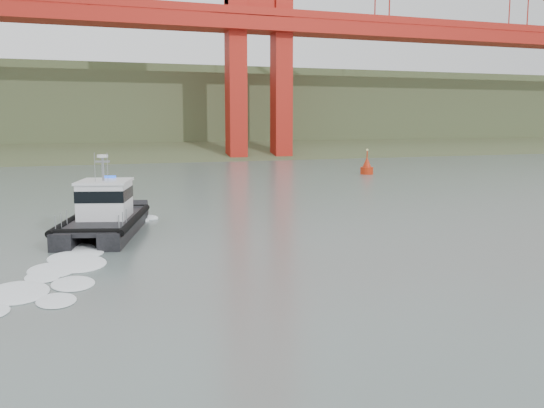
% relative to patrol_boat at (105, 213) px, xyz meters
% --- Properties ---
extents(ground, '(400.00, 400.00, 0.00)m').
position_rel_patrol_boat_xyz_m(ground, '(8.36, -14.17, -1.21)').
color(ground, slate).
rests_on(ground, ground).
extents(headlands, '(500.00, 105.36, 27.12)m').
position_rel_patrol_boat_xyz_m(headlands, '(8.36, 111.33, 5.84)').
color(headlands, '#404F2D').
rests_on(headlands, ground).
extents(patrol_boat, '(6.28, 10.55, 4.82)m').
position_rel_patrol_boat_xyz_m(patrol_boat, '(0.00, 0.00, 0.00)').
color(patrol_boat, black).
rests_on(patrol_boat, ground).
extents(nav_buoy, '(1.58, 1.58, 3.29)m').
position_rel_patrol_boat_xyz_m(nav_buoy, '(33.61, 29.34, -0.34)').
color(nav_buoy, '#B5270C').
rests_on(nav_buoy, ground).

